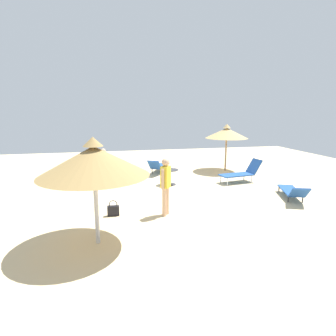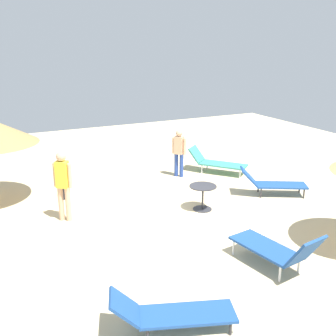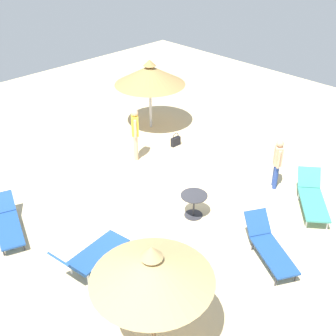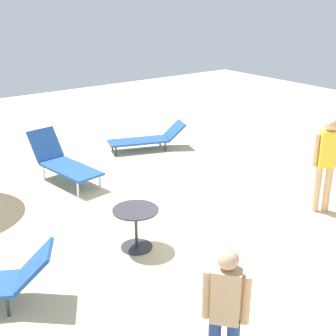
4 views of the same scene
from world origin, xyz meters
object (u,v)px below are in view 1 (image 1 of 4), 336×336
object	(u,v)px
lounge_chair_front	(159,166)
person_standing_near_left	(166,183)
lounge_chair_near_right	(108,169)
lounge_chair_edge	(242,172)
lounge_chair_center	(293,191)
person_standing_far_left	(104,164)
handbag	(113,210)
parasol_umbrella_back	(94,161)
parasol_umbrella_far_right	(227,133)
side_table_round	(170,174)

from	to	relation	value
lounge_chair_front	person_standing_near_left	distance (m)	5.89
lounge_chair_near_right	lounge_chair_edge	xyz separation A→B (m)	(-2.31, -5.82, 0.08)
lounge_chair_center	person_standing_far_left	xyz separation A→B (m)	(3.63, 6.66, 0.59)
lounge_chair_center	lounge_chair_front	world-z (taller)	lounge_chair_front
lounge_chair_near_right	handbag	xyz separation A→B (m)	(-5.21, -0.07, -0.20)
lounge_chair_front	person_standing_far_left	xyz separation A→B (m)	(-1.62, 2.71, 0.51)
parasol_umbrella_back	person_standing_near_left	world-z (taller)	parasol_umbrella_back
parasol_umbrella_far_right	person_standing_near_left	xyz separation A→B (m)	(-5.65, 4.46, -0.96)
side_table_round	parasol_umbrella_back	bearing A→B (deg)	149.06
lounge_chair_center	person_standing_near_left	bearing A→B (deg)	96.36
person_standing_near_left	side_table_round	world-z (taller)	person_standing_near_left
parasol_umbrella_back	person_standing_far_left	bearing A→B (deg)	-1.64
lounge_chair_near_right	lounge_chair_front	distance (m)	2.54
lounge_chair_near_right	handbag	bearing A→B (deg)	-179.22
lounge_chair_edge	handbag	xyz separation A→B (m)	(-2.90, 5.74, -0.27)
parasol_umbrella_far_right	person_standing_far_left	world-z (taller)	parasol_umbrella_far_right
handbag	lounge_chair_edge	bearing A→B (deg)	-63.20
lounge_chair_center	lounge_chair_near_right	bearing A→B (deg)	52.59
lounge_chair_front	person_standing_far_left	size ratio (longest dim) A/B	1.24
person_standing_far_left	person_standing_near_left	distance (m)	4.56
lounge_chair_front	lounge_chair_center	bearing A→B (deg)	-143.02
parasol_umbrella_far_right	parasol_umbrella_back	xyz separation A→B (m)	(-7.10, 6.46, 0.05)
parasol_umbrella_back	lounge_chair_near_right	distance (m)	7.15
lounge_chair_edge	lounge_chair_front	distance (m)	4.20
parasol_umbrella_back	person_standing_far_left	distance (m)	5.74
lounge_chair_front	side_table_round	bearing A→B (deg)	-178.61
lounge_chair_front	lounge_chair_near_right	bearing A→B (deg)	96.74
lounge_chair_near_right	person_standing_far_left	xyz separation A→B (m)	(-1.32, 0.19, 0.51)
parasol_umbrella_far_right	lounge_chair_edge	size ratio (longest dim) A/B	1.26
lounge_chair_center	side_table_round	xyz separation A→B (m)	(2.90, 3.90, 0.16)
side_table_round	handbag	bearing A→B (deg)	141.51
lounge_chair_edge	lounge_chair_center	bearing A→B (deg)	-165.99
lounge_chair_center	side_table_round	size ratio (longest dim) A/B	2.82
parasol_umbrella_back	lounge_chair_edge	world-z (taller)	parasol_umbrella_back
person_standing_near_left	handbag	distance (m)	1.82
lounge_chair_front	side_table_round	size ratio (longest dim) A/B	2.70
lounge_chair_near_right	lounge_chair_edge	distance (m)	6.26
lounge_chair_near_right	lounge_chair_center	bearing A→B (deg)	-127.41
lounge_chair_front	handbag	xyz separation A→B (m)	(-5.51, 2.45, -0.19)
handbag	side_table_round	xyz separation A→B (m)	(3.15, -2.51, 0.29)
parasol_umbrella_back	handbag	size ratio (longest dim) A/B	5.25
person_standing_far_left	handbag	size ratio (longest dim) A/B	3.16
lounge_chair_front	person_standing_far_left	bearing A→B (deg)	120.90
lounge_chair_edge	person_standing_near_left	bearing A→B (deg)	127.38
lounge_chair_near_right	lounge_chair_edge	world-z (taller)	lounge_chair_edge
person_standing_far_left	side_table_round	size ratio (longest dim) A/B	2.17
parasol_umbrella_far_right	lounge_chair_edge	bearing A→B (deg)	173.10
parasol_umbrella_far_right	parasol_umbrella_back	bearing A→B (deg)	137.68
lounge_chair_edge	side_table_round	distance (m)	3.25
parasol_umbrella_back	lounge_chair_near_right	world-z (taller)	parasol_umbrella_back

